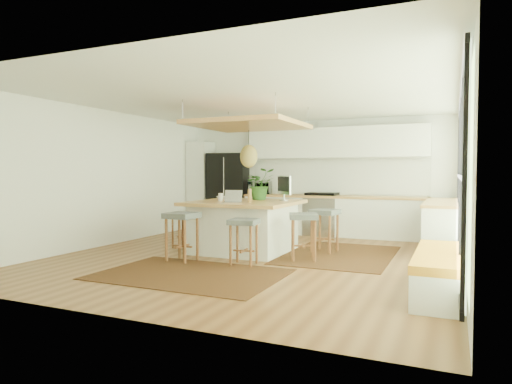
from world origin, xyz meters
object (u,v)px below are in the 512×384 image
at_px(fridge, 229,193).
at_px(island_plant, 260,188).
at_px(stool_left_side, 184,229).
at_px(monitor, 284,187).
at_px(stool_near_right, 244,242).
at_px(laptop, 232,196).
at_px(stool_right_back, 325,233).
at_px(stool_right_front, 303,239).
at_px(island, 245,226).
at_px(stool_near_left, 182,240).
at_px(microwave, 260,186).

relative_size(fridge, island_plant, 3.21).
bearing_deg(stool_left_side, monitor, 16.26).
distance_m(fridge, stool_near_right, 4.49).
height_order(stool_left_side, laptop, laptop).
xyz_separation_m(fridge, stool_left_side, (0.47, -2.84, -0.57)).
distance_m(stool_right_back, island_plant, 1.51).
relative_size(stool_right_back, laptop, 2.35).
bearing_deg(stool_right_front, island_plant, 143.52).
relative_size(island, stool_near_right, 2.55).
bearing_deg(stool_near_left, island_plant, 69.35).
distance_m(island, stool_left_side, 1.26).
height_order(stool_right_front, stool_right_back, stool_right_back).
xyz_separation_m(island, stool_right_front, (1.26, -0.38, -0.11)).
xyz_separation_m(stool_near_right, monitor, (0.10, 1.55, 0.83)).
distance_m(stool_right_front, microwave, 3.75).
bearing_deg(island, microwave, 107.47).
xyz_separation_m(stool_near_right, microwave, (-1.35, 3.77, 0.76)).
xyz_separation_m(laptop, island_plant, (0.14, 0.93, 0.12)).
bearing_deg(monitor, laptop, -83.39).
xyz_separation_m(island, laptop, (-0.03, -0.47, 0.58)).
bearing_deg(fridge, stool_near_right, -68.53).
relative_size(stool_left_side, laptop, 1.97).
relative_size(stool_near_right, stool_right_back, 0.93).
height_order(microwave, island_plant, island_plant).
distance_m(stool_near_left, stool_left_side, 1.34).
bearing_deg(stool_near_right, island_plant, 104.29).
bearing_deg(stool_near_left, fridge, 106.53).
relative_size(stool_right_back, microwave, 1.36).
xyz_separation_m(island, microwave, (-0.83, 2.64, 0.65)).
distance_m(island, microwave, 2.84).
relative_size(island, stool_near_left, 2.31).
relative_size(stool_near_right, microwave, 1.26).
bearing_deg(stool_left_side, microwave, 81.40).
xyz_separation_m(stool_near_left, laptop, (0.51, 0.80, 0.70)).
relative_size(stool_right_front, laptop, 2.33).
relative_size(stool_left_side, island_plant, 1.09).
relative_size(stool_near_right, island_plant, 1.20).
height_order(stool_right_back, laptop, laptop).
height_order(stool_right_back, stool_left_side, stool_right_back).
height_order(stool_near_right, microwave, microwave).
xyz_separation_m(stool_right_back, monitor, (-0.76, -0.09, 0.83)).
relative_size(stool_right_front, monitor, 1.52).
distance_m(stool_near_left, stool_right_back, 2.61).
bearing_deg(island_plant, island, -103.34).
height_order(fridge, stool_near_left, fridge).
bearing_deg(stool_left_side, island_plant, 23.53).
height_order(laptop, island_plant, island_plant).
distance_m(island, monitor, 1.04).
relative_size(stool_right_back, stool_left_side, 1.19).
bearing_deg(island, stool_right_front, -17.00).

